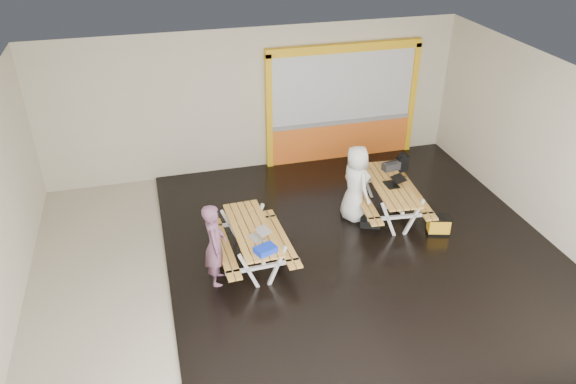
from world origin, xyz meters
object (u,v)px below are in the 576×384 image
object	(u,v)px
person_right	(356,184)
fluke_bag	(439,225)
person_left	(215,245)
laptop_left	(259,235)
picnic_table_left	(252,237)
picnic_table_right	(389,191)
backpack	(402,162)
laptop_right	(394,182)
toolbox	(391,166)
blue_pouch	(265,250)
dark_case	(370,222)

from	to	relation	value
person_right	fluke_bag	xyz separation A→B (m)	(1.45, -1.02, -0.62)
person_left	laptop_left	world-z (taller)	person_left
picnic_table_left	laptop_left	bearing A→B (deg)	-78.12
picnic_table_right	backpack	distance (m)	1.20
person_right	laptop_left	xyz separation A→B (m)	(-2.34, -1.30, -0.02)
picnic_table_right	laptop_right	world-z (taller)	laptop_right
toolbox	person_right	bearing A→B (deg)	-154.79
laptop_right	toolbox	size ratio (longest dim) A/B	0.99
person_right	fluke_bag	world-z (taller)	person_right
picnic_table_left	blue_pouch	xyz separation A→B (m)	(0.08, -0.78, 0.24)
laptop_left	blue_pouch	world-z (taller)	laptop_left
blue_pouch	toolbox	distance (m)	4.01
toolbox	picnic_table_left	bearing A→B (deg)	-156.93
laptop_left	laptop_right	size ratio (longest dim) A/B	1.03
picnic_table_right	person_right	world-z (taller)	person_right
toolbox	dark_case	world-z (taller)	toolbox
person_right	fluke_bag	size ratio (longest dim) A/B	3.32
dark_case	fluke_bag	world-z (taller)	fluke_bag
fluke_bag	blue_pouch	bearing A→B (deg)	-169.00
laptop_right	fluke_bag	distance (m)	1.25
picnic_table_left	dark_case	distance (m)	2.73
backpack	dark_case	distance (m)	1.86
picnic_table_right	blue_pouch	xyz separation A→B (m)	(-3.07, -1.65, 0.22)
person_right	fluke_bag	distance (m)	1.88
picnic_table_right	blue_pouch	bearing A→B (deg)	-151.69
picnic_table_left	person_right	bearing A→B (deg)	22.15
person_right	dark_case	xyz separation A→B (m)	(0.22, -0.40, -0.73)
dark_case	backpack	bearing A→B (deg)	44.93
person_right	dark_case	size ratio (longest dim) A/B	4.06
toolbox	blue_pouch	bearing A→B (deg)	-146.23
person_right	laptop_left	world-z (taller)	person_right
person_left	backpack	distance (m)	5.12
laptop_right	blue_pouch	xyz separation A→B (m)	(-3.11, -1.59, -0.03)
picnic_table_right	blue_pouch	world-z (taller)	blue_pouch
blue_pouch	toolbox	xyz separation A→B (m)	(3.33, 2.23, 0.06)
picnic_table_left	person_left	size ratio (longest dim) A/B	1.26
person_left	laptop_left	size ratio (longest dim) A/B	3.93
picnic_table_right	fluke_bag	xyz separation A→B (m)	(0.72, -0.92, -0.39)
dark_case	fluke_bag	bearing A→B (deg)	-26.85
backpack	fluke_bag	size ratio (longest dim) A/B	0.85
laptop_left	picnic_table_left	bearing A→B (deg)	101.88
picnic_table_right	laptop_right	bearing A→B (deg)	-54.58
laptop_left	laptop_right	xyz separation A→B (m)	(3.12, 1.13, 0.03)
person_right	blue_pouch	xyz separation A→B (m)	(-2.33, -1.76, -0.01)
picnic_table_left	backpack	world-z (taller)	backpack
toolbox	backpack	xyz separation A→B (m)	(0.46, 0.37, -0.15)
picnic_table_right	toolbox	distance (m)	0.69
person_left	backpack	world-z (taller)	person_left
picnic_table_right	dark_case	world-z (taller)	picnic_table_right
person_right	toolbox	bearing A→B (deg)	-75.80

